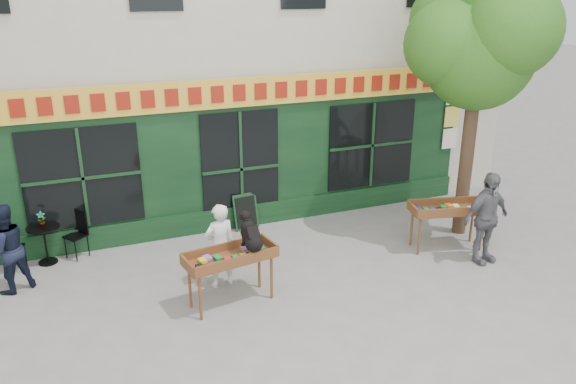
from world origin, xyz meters
The scene contains 13 objects.
ground centered at (0.00, 0.00, 0.00)m, with size 80.00×80.00×0.00m, color slate.
street_tree centered at (4.34, 0.36, 4.11)m, with size 3.05×2.90×5.60m.
book_cart_center centered at (-1.13, -0.68, 0.82)m, with size 1.58×0.85×0.99m.
dog centered at (-0.78, -0.73, 1.29)m, with size 0.34×0.60×0.60m, color black, non-canonical shape.
woman centered at (-1.13, -0.03, 0.78)m, with size 0.57×0.37×1.55m, color white.
book_cart_right centered at (3.52, -0.26, 0.82)m, with size 1.60×0.96×0.99m.
man_right centered at (3.82, -1.01, 0.91)m, with size 1.07×0.44×1.82m, color #5B5B60.
bistro_table centered at (-4.03, 2.05, 0.54)m, with size 0.60×0.60×0.76m.
bistro_chair_left centered at (-4.67, 1.96, 0.56)m, with size 0.41×0.41×0.95m.
bistro_chair_right centered at (-3.41, 2.15, 0.56)m, with size 0.51×0.51×0.95m.
potted_plant centered at (-4.03, 2.05, 0.92)m, with size 0.16×0.11×0.30m, color gray.
man_left centered at (-4.60, 1.15, 0.81)m, with size 0.79×0.61×1.62m, color black.
chalkboard centered at (0.05, 2.19, 0.40)m, with size 0.58×0.27×0.79m.
Camera 1 is at (-3.32, -8.73, 5.06)m, focal length 35.00 mm.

